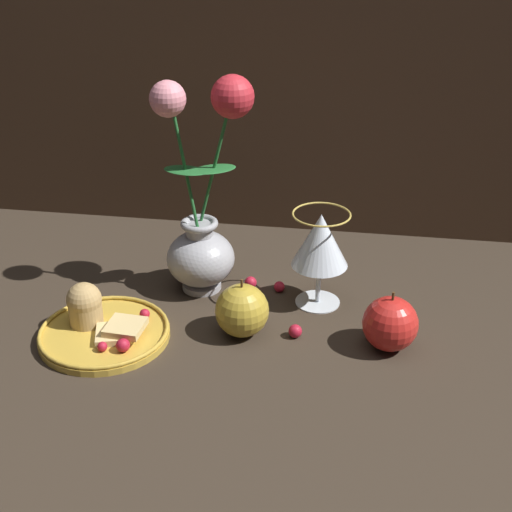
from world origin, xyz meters
TOP-DOWN VIEW (x-y plane):
  - ground_plane at (0.00, 0.00)m, footprint 2.40×2.40m
  - vase at (-0.11, 0.06)m, footprint 0.15×0.11m
  - plate_with_pastries at (-0.23, -0.09)m, footprint 0.19×0.19m
  - wine_glass at (0.07, 0.05)m, footprint 0.09×0.09m
  - apple_beside_vase at (-0.03, -0.06)m, footprint 0.08×0.08m
  - apple_near_glass at (0.18, -0.06)m, footprint 0.08×0.08m
  - berry_near_plate at (0.01, 0.07)m, footprint 0.02×0.02m
  - berry_front_center at (-0.06, 0.01)m, footprint 0.02×0.02m
  - berry_by_glass_stem at (0.05, -0.05)m, footprint 0.02×0.02m
  - berry_under_candlestick at (-0.04, 0.08)m, footprint 0.02×0.02m

SIDE VIEW (x-z plane):
  - ground_plane at x=0.00m, z-range 0.00..0.00m
  - berry_front_center at x=-0.06m, z-range 0.00..0.02m
  - berry_near_plate at x=0.01m, z-range 0.00..0.02m
  - berry_by_glass_stem at x=0.05m, z-range 0.00..0.02m
  - berry_under_candlestick at x=-0.04m, z-range 0.00..0.02m
  - plate_with_pastries at x=-0.23m, z-range -0.02..0.06m
  - apple_beside_vase at x=-0.03m, z-range -0.01..0.08m
  - apple_near_glass at x=0.18m, z-range -0.01..0.08m
  - wine_glass at x=0.07m, z-range 0.03..0.18m
  - vase at x=-0.11m, z-range -0.05..0.30m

